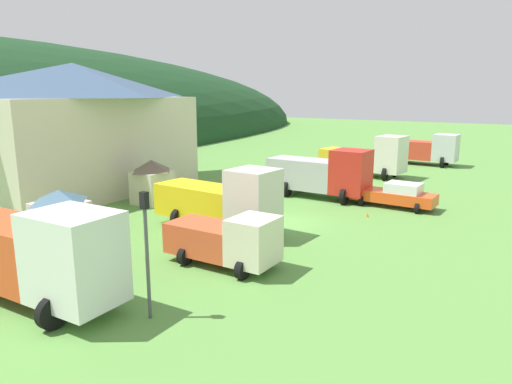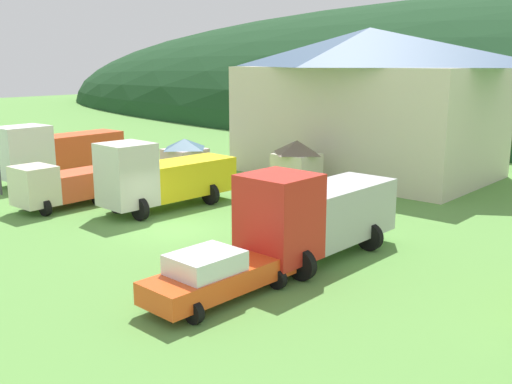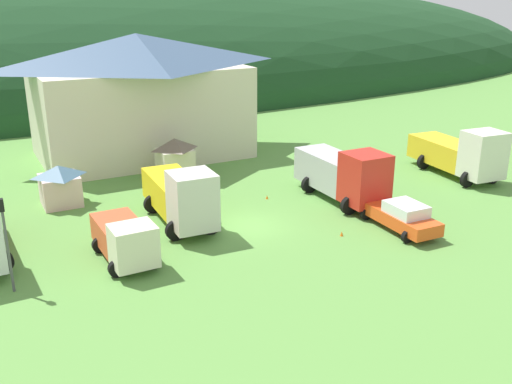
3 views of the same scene
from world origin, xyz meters
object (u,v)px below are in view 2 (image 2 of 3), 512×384
(traffic_cone_near_pickup, at_px, (166,269))
(traffic_cone_mid_row, at_px, (275,226))
(play_shed_pink, at_px, (185,157))
(flatbed_truck_yellow, at_px, (160,176))
(light_truck_cream, at_px, (59,185))
(depot_building, at_px, (367,100))
(play_shed_cream, at_px, (297,165))
(service_pickup_orange, at_px, (217,274))
(crane_truck_red, at_px, (314,213))
(heavy_rig_white, at_px, (56,151))

(traffic_cone_near_pickup, relative_size, traffic_cone_mid_row, 1.15)
(play_shed_pink, distance_m, flatbed_truck_yellow, 8.44)
(light_truck_cream, distance_m, traffic_cone_mid_row, 11.46)
(depot_building, height_order, flatbed_truck_yellow, depot_building)
(depot_building, distance_m, play_shed_cream, 8.19)
(play_shed_cream, relative_size, flatbed_truck_yellow, 0.40)
(play_shed_cream, bearing_deg, service_pickup_orange, -61.08)
(service_pickup_orange, bearing_deg, traffic_cone_near_pickup, -99.68)
(play_shed_pink, relative_size, light_truck_cream, 0.50)
(depot_building, distance_m, flatbed_truck_yellow, 15.89)
(traffic_cone_near_pickup, bearing_deg, play_shed_pink, 136.00)
(depot_building, relative_size, play_shed_pink, 6.65)
(crane_truck_red, bearing_deg, service_pickup_orange, 1.00)
(play_shed_pink, relative_size, crane_truck_red, 0.34)
(light_truck_cream, xyz_separation_m, crane_truck_red, (14.39, 2.19, 0.60))
(flatbed_truck_yellow, height_order, traffic_cone_near_pickup, flatbed_truck_yellow)
(light_truck_cream, distance_m, flatbed_truck_yellow, 5.26)
(light_truck_cream, relative_size, service_pickup_orange, 0.94)
(play_shed_cream, distance_m, crane_truck_red, 11.85)
(play_shed_cream, height_order, service_pickup_orange, play_shed_cream)
(heavy_rig_white, xyz_separation_m, light_truck_cream, (6.53, -3.62, -0.66))
(play_shed_cream, xyz_separation_m, traffic_cone_mid_row, (3.73, -6.41, -1.53))
(light_truck_cream, height_order, traffic_cone_mid_row, light_truck_cream)
(heavy_rig_white, bearing_deg, traffic_cone_near_pickup, 69.07)
(heavy_rig_white, height_order, light_truck_cream, heavy_rig_white)
(play_shed_pink, distance_m, light_truck_cream, 9.79)
(play_shed_cream, distance_m, service_pickup_orange, 16.15)
(service_pickup_orange, bearing_deg, traffic_cone_mid_row, -150.54)
(play_shed_pink, relative_size, traffic_cone_mid_row, 5.45)
(play_shed_pink, xyz_separation_m, service_pickup_orange, (15.77, -12.67, -0.46))
(heavy_rig_white, distance_m, traffic_cone_near_pickup, 18.69)
(traffic_cone_mid_row, bearing_deg, play_shed_pink, 157.01)
(depot_building, relative_size, service_pickup_orange, 3.10)
(play_shed_pink, bearing_deg, play_shed_cream, 10.30)
(light_truck_cream, bearing_deg, heavy_rig_white, -119.98)
(play_shed_pink, height_order, traffic_cone_near_pickup, play_shed_pink)
(heavy_rig_white, bearing_deg, traffic_cone_mid_row, 91.42)
(flatbed_truck_yellow, bearing_deg, crane_truck_red, 86.81)
(heavy_rig_white, xyz_separation_m, flatbed_truck_yellow, (10.63, -0.37, -0.14))
(depot_building, xyz_separation_m, light_truck_cream, (-6.61, -18.61, -3.67))
(depot_building, bearing_deg, play_shed_cream, -89.79)
(flatbed_truck_yellow, relative_size, service_pickup_orange, 1.38)
(light_truck_cream, bearing_deg, depot_building, 159.44)
(crane_truck_red, distance_m, traffic_cone_mid_row, 5.09)
(traffic_cone_mid_row, bearing_deg, traffic_cone_near_pickup, -84.12)
(crane_truck_red, distance_m, service_pickup_orange, 5.26)
(depot_building, relative_size, heavy_rig_white, 2.05)
(play_shed_pink, distance_m, traffic_cone_near_pickup, 17.32)
(flatbed_truck_yellow, bearing_deg, play_shed_cream, 164.87)
(depot_building, height_order, light_truck_cream, depot_building)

